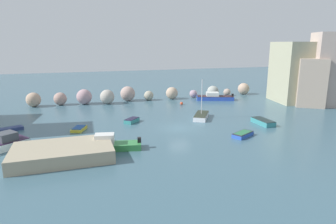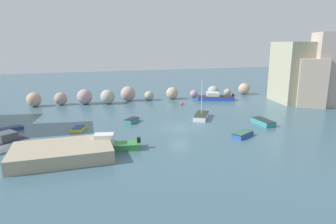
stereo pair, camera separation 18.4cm
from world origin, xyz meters
The scene contains 14 objects.
cove_water centered at (0.00, 0.00, 0.00)m, with size 160.00×160.00×0.00m, color #3E6070.
cliff_headland_right centered at (29.24, 9.71, 4.31)m, with size 17.64×16.74×12.06m.
rock_breakwater centered at (-1.36, 19.01, 1.17)m, with size 42.22×4.15×2.67m.
stone_dock centered at (-13.58, -6.11, 0.61)m, with size 8.79×5.37×1.22m, color tan.
channel_buoy centered at (5.20, 13.18, 0.25)m, with size 0.51×0.51×0.51m, color #E04C28.
moored_boat_0 centered at (-19.42, -1.60, 0.57)m, with size 5.34×4.68×1.62m.
moored_boat_1 centered at (12.63, 15.51, 0.53)m, with size 7.07×4.38×1.44m.
moored_boat_2 centered at (5.61, -5.40, 0.26)m, with size 3.02×2.39×0.50m.
moored_boat_3 centered at (4.56, 3.61, 0.36)m, with size 3.74×4.63×5.51m.
moored_boat_4 centered at (-11.97, 2.84, 0.21)m, with size 2.05×2.62×0.43m.
moored_boat_5 centered at (10.92, -1.70, 0.33)m, with size 1.48×3.47×0.66m.
moored_boat_6 centered at (-20.04, 5.20, 0.20)m, with size 3.36×2.20×0.40m.
moored_boat_7 centered at (-5.16, 4.48, 0.28)m, with size 2.33×2.40×0.55m.
moored_boat_8 centered at (-8.97, -4.99, 0.55)m, with size 5.34×2.65×1.61m.
Camera 2 is at (-12.07, -32.98, 10.29)m, focal length 31.36 mm.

